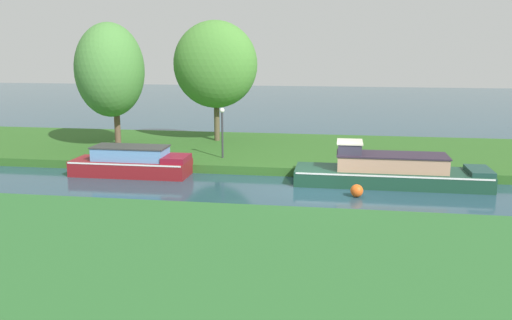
{
  "coord_description": "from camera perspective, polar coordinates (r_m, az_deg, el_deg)",
  "views": [
    {
      "loc": [
        0.81,
        -22.11,
        5.86
      ],
      "look_at": [
        -2.87,
        1.2,
        0.9
      ],
      "focal_mm": 38.05,
      "sensor_mm": 36.0,
      "label": 1
    }
  ],
  "objects": [
    {
      "name": "maroon_narrowboat",
      "position": [
        25.7,
        -12.84,
        -0.28
      ],
      "size": [
        5.43,
        1.83,
        1.36
      ],
      "color": "maroon",
      "rests_on": "ground_plane"
    },
    {
      "name": "willow_tree_centre",
      "position": [
        31.58,
        -4.31,
        9.97
      ],
      "size": [
        4.86,
        3.6,
        6.92
      ],
      "color": "brown",
      "rests_on": "riverbank_far"
    },
    {
      "name": "lamp_post",
      "position": [
        26.84,
        -3.57,
        3.59
      ],
      "size": [
        0.24,
        0.24,
        2.5
      ],
      "color": "#333338",
      "rests_on": "riverbank_far"
    },
    {
      "name": "ground_plane",
      "position": [
        22.88,
        6.66,
        -3.05
      ],
      "size": [
        120.0,
        120.0,
        0.0
      ],
      "primitive_type": "plane",
      "color": "#234452"
    },
    {
      "name": "riverbank_far",
      "position": [
        29.66,
        7.25,
        0.77
      ],
      "size": [
        72.0,
        10.0,
        0.4
      ],
      "primitive_type": "cube",
      "color": "#2D5D21",
      "rests_on": "ground_plane"
    },
    {
      "name": "mooring_post_near",
      "position": [
        26.69,
        -9.99,
        0.45
      ],
      "size": [
        0.2,
        0.2,
        0.52
      ],
      "primitive_type": "cylinder",
      "color": "brown",
      "rests_on": "riverbank_far"
    },
    {
      "name": "willow_tree_left",
      "position": [
        30.82,
        -15.1,
        9.1
      ],
      "size": [
        3.63,
        4.19,
        6.74
      ],
      "color": "brown",
      "rests_on": "riverbank_far"
    },
    {
      "name": "riverbank_near",
      "position": [
        14.3,
        5.09,
        -11.49
      ],
      "size": [
        72.0,
        10.0,
        0.4
      ],
      "primitive_type": "cube",
      "color": "#2B642C",
      "rests_on": "ground_plane"
    },
    {
      "name": "channel_buoy",
      "position": [
        21.86,
        10.55,
        -3.19
      ],
      "size": [
        0.51,
        0.51,
        0.51
      ],
      "primitive_type": "sphere",
      "color": "#E55919",
      "rests_on": "ground_plane"
    },
    {
      "name": "forest_barge",
      "position": [
        23.99,
        13.95,
        -1.17
      ],
      "size": [
        8.17,
        2.17,
        1.86
      ],
      "color": "#183F2C",
      "rests_on": "ground_plane"
    }
  ]
}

